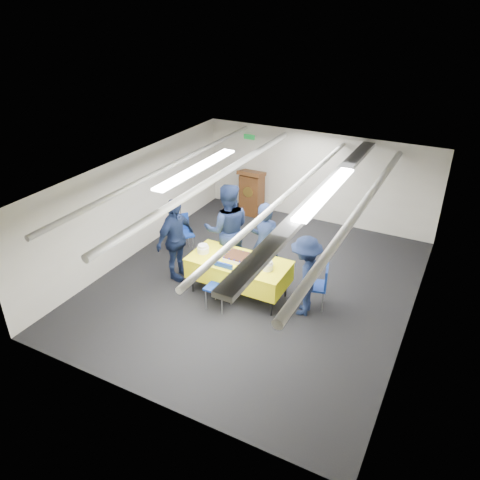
# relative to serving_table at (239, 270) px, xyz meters

# --- Properties ---
(ground) EXTENTS (7.00, 7.00, 0.00)m
(ground) POSITION_rel_serving_table_xyz_m (0.14, 0.48, -0.56)
(ground) COLOR black
(ground) RESTS_ON ground
(room_shell) EXTENTS (6.00, 7.00, 2.30)m
(room_shell) POSITION_rel_serving_table_xyz_m (0.23, 0.88, 1.25)
(room_shell) COLOR silver
(room_shell) RESTS_ON ground
(serving_table) EXTENTS (1.94, 0.93, 0.77)m
(serving_table) POSITION_rel_serving_table_xyz_m (0.00, 0.00, 0.00)
(serving_table) COLOR black
(serving_table) RESTS_ON ground
(sheet_cake) EXTENTS (0.53, 0.41, 0.09)m
(sheet_cake) POSITION_rel_serving_table_xyz_m (-0.01, 0.04, 0.26)
(sheet_cake) COLOR white
(sheet_cake) RESTS_ON serving_table
(plate_stack_left) EXTENTS (0.23, 0.23, 0.17)m
(plate_stack_left) POSITION_rel_serving_table_xyz_m (-0.76, -0.05, 0.29)
(plate_stack_left) COLOR white
(plate_stack_left) RESTS_ON serving_table
(plate_stack_right) EXTENTS (0.20, 0.20, 0.18)m
(plate_stack_right) POSITION_rel_serving_table_xyz_m (0.63, -0.05, 0.29)
(plate_stack_right) COLOR white
(plate_stack_right) RESTS_ON serving_table
(podium) EXTENTS (0.62, 0.53, 1.25)m
(podium) POSITION_rel_serving_table_xyz_m (-1.46, 3.52, 0.05)
(podium) COLOR #5D3317
(podium) RESTS_ON ground
(chair_near) EXTENTS (0.42, 0.42, 0.87)m
(chair_near) POSITION_rel_serving_table_xyz_m (-0.14, -0.47, -0.03)
(chair_near) COLOR gray
(chair_near) RESTS_ON ground
(chair_right) EXTENTS (0.51, 0.51, 0.87)m
(chair_right) POSITION_rel_serving_table_xyz_m (1.52, 0.34, -0.03)
(chair_right) COLOR gray
(chair_right) RESTS_ON ground
(chair_left) EXTENTS (0.59, 0.59, 0.87)m
(chair_left) POSITION_rel_serving_table_xyz_m (-1.97, 0.98, -0.03)
(chair_left) COLOR gray
(chair_left) RESTS_ON ground
(sailor_a) EXTENTS (0.69, 0.49, 1.77)m
(sailor_a) POSITION_rel_serving_table_xyz_m (0.25, 0.62, 0.33)
(sailor_a) COLOR #0E1732
(sailor_a) RESTS_ON ground
(sailor_b) EXTENTS (1.21, 1.15, 1.98)m
(sailor_b) POSITION_rel_serving_table_xyz_m (-0.61, 0.65, 0.43)
(sailor_b) COLOR #0E1732
(sailor_b) RESTS_ON ground
(sailor_c) EXTENTS (0.55, 1.07, 1.75)m
(sailor_c) POSITION_rel_serving_table_xyz_m (-1.43, -0.02, 0.32)
(sailor_c) COLOR #0E1732
(sailor_c) RESTS_ON ground
(sailor_d) EXTENTS (0.63, 1.04, 1.56)m
(sailor_d) POSITION_rel_serving_table_xyz_m (1.32, 0.04, 0.22)
(sailor_d) COLOR #0E1732
(sailor_d) RESTS_ON ground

